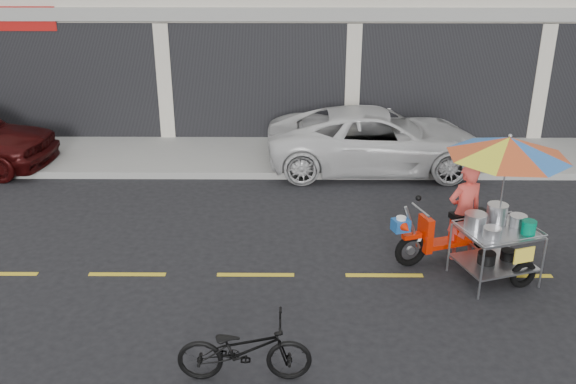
{
  "coord_description": "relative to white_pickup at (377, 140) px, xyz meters",
  "views": [
    {
      "loc": [
        -1.43,
        -8.67,
        5.07
      ],
      "look_at": [
        -1.5,
        0.6,
        1.15
      ],
      "focal_mm": 40.0,
      "sensor_mm": 36.0,
      "label": 1
    }
  ],
  "objects": [
    {
      "name": "near_bicycle",
      "position": [
        -2.42,
        -7.14,
        -0.25
      ],
      "size": [
        1.6,
        0.58,
        0.84
      ],
      "primitive_type": "imported",
      "rotation": [
        0.0,
        0.0,
        1.58
      ],
      "color": "black",
      "rests_on": "ground"
    },
    {
      "name": "food_vendor_rig",
      "position": [
        1.09,
        -4.49,
        0.78
      ],
      "size": [
        2.68,
        2.23,
        2.31
      ],
      "rotation": [
        0.0,
        0.0,
        0.32
      ],
      "color": "black",
      "rests_on": "ground"
    },
    {
      "name": "white_pickup",
      "position": [
        0.0,
        0.0,
        0.0
      ],
      "size": [
        4.81,
        2.25,
        1.33
      ],
      "primitive_type": "imported",
      "rotation": [
        0.0,
        0.0,
        1.58
      ],
      "color": "silver",
      "rests_on": "ground"
    },
    {
      "name": "sidewalk",
      "position": [
        -0.43,
        0.8,
        -0.59
      ],
      "size": [
        45.0,
        3.0,
        0.15
      ],
      "primitive_type": "cube",
      "color": "gray",
      "rests_on": "ground"
    },
    {
      "name": "centerline",
      "position": [
        -0.43,
        -4.7,
        -0.66
      ],
      "size": [
        42.0,
        0.1,
        0.01
      ],
      "primitive_type": "cube",
      "color": "gold",
      "rests_on": "ground"
    },
    {
      "name": "ground",
      "position": [
        -0.43,
        -4.7,
        -0.67
      ],
      "size": [
        90.0,
        90.0,
        0.0
      ],
      "primitive_type": "plane",
      "color": "black"
    }
  ]
}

